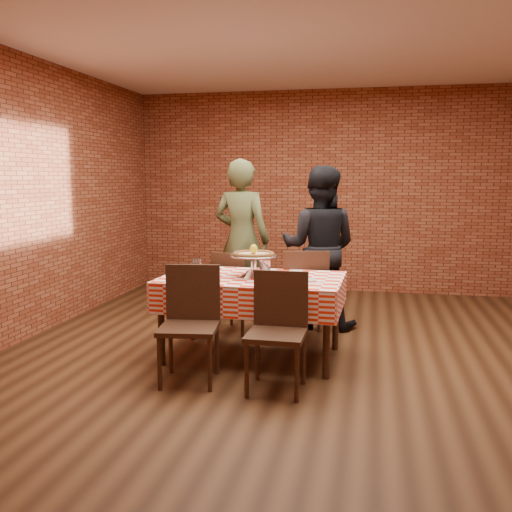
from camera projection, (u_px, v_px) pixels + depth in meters
name	position (u px, v px, depth m)	size (l,w,h in m)	color
ground	(293.00, 351.00, 5.35)	(6.00, 6.00, 0.00)	black
back_wall	(323.00, 192.00, 8.06)	(5.50, 5.50, 0.00)	maroon
table	(252.00, 317.00, 5.13)	(1.62, 0.97, 0.75)	#3F2418
tablecloth	(252.00, 292.00, 5.10)	(1.66, 1.01, 0.28)	red
pizza_stand	(254.00, 266.00, 5.07)	(0.44, 0.44, 0.20)	silver
pizza	(254.00, 255.00, 5.06)	(0.38, 0.38, 0.03)	beige
lemon	(254.00, 249.00, 5.05)	(0.07, 0.07, 0.09)	yellow
water_glass_left	(195.00, 270.00, 5.03)	(0.08, 0.08, 0.13)	white
water_glass_right	(197.00, 265.00, 5.32)	(0.08, 0.08, 0.13)	white
side_plate	(308.00, 280.00, 4.88)	(0.16, 0.16, 0.01)	white
sweetener_packet_a	(313.00, 283.00, 4.75)	(0.05, 0.04, 0.01)	white
sweetener_packet_b	(319.00, 283.00, 4.77)	(0.05, 0.04, 0.01)	white
condiment_caddy	(265.00, 264.00, 5.32)	(0.10, 0.08, 0.15)	silver
chair_near_left	(189.00, 326.00, 4.48)	(0.46, 0.46, 0.94)	#3F2418
chair_near_right	(276.00, 334.00, 4.29)	(0.44, 0.44, 0.92)	#3F2418
chair_far_left	(237.00, 291.00, 6.00)	(0.40, 0.40, 0.88)	#3F2418
chair_far_right	(303.00, 293.00, 5.74)	(0.46, 0.46, 0.94)	#3F2418
diner_olive	(242.00, 240.00, 6.49)	(0.68, 0.45, 1.87)	#474C2A
diner_black	(319.00, 248.00, 6.12)	(0.87, 0.68, 1.78)	black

